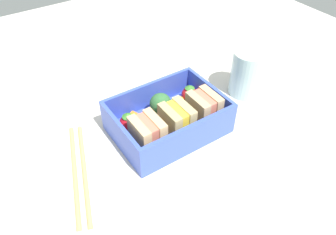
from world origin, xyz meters
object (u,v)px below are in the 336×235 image
at_px(sandwich_left, 204,109).
at_px(drinking_glass, 248,73).
at_px(carrot_stick_far_left, 142,119).
at_px(sandwich_center, 148,134).
at_px(carrot_stick_left, 174,105).
at_px(strawberry_left, 189,94).
at_px(strawberry_far_left, 128,123).
at_px(chopstick_pair, 79,171).
at_px(broccoli_floret, 162,104).
at_px(sandwich_center_left, 177,121).

xyz_separation_m(sandwich_left, drinking_glass, (-0.13, -0.03, 0.00)).
xyz_separation_m(carrot_stick_far_left, drinking_glass, (-0.21, 0.02, 0.02)).
relative_size(sandwich_center, carrot_stick_left, 1.33).
bearing_deg(strawberry_left, strawberry_far_left, 3.34).
relative_size(carrot_stick_left, chopstick_pair, 0.21).
bearing_deg(drinking_glass, strawberry_far_left, -3.92).
xyz_separation_m(strawberry_left, carrot_stick_far_left, (0.10, 0.00, -0.01)).
relative_size(sandwich_center, broccoli_floret, 1.13).
height_order(sandwich_center_left, sandwich_center, same).
distance_m(strawberry_left, drinking_glass, 0.12).
bearing_deg(strawberry_far_left, broccoli_floret, 178.92).
relative_size(carrot_stick_left, carrot_stick_far_left, 0.86).
xyz_separation_m(sandwich_center_left, strawberry_far_left, (0.06, -0.05, -0.01)).
distance_m(carrot_stick_left, strawberry_far_left, 0.09).
relative_size(sandwich_left, strawberry_far_left, 1.47).
relative_size(strawberry_far_left, drinking_glass, 0.42).
xyz_separation_m(strawberry_far_left, drinking_glass, (-0.24, 0.02, 0.01)).
bearing_deg(sandwich_center, strawberry_left, -155.10).
bearing_deg(broccoli_floret, strawberry_far_left, -1.08).
relative_size(sandwich_center, strawberry_left, 1.54).
xyz_separation_m(carrot_stick_left, broccoli_floret, (0.03, 0.01, 0.02)).
height_order(sandwich_left, broccoli_floret, sandwich_left).
xyz_separation_m(sandwich_left, sandwich_center_left, (0.05, 0.00, 0.00)).
xyz_separation_m(sandwich_center, chopstick_pair, (0.10, -0.02, -0.03)).
distance_m(carrot_stick_left, broccoli_floret, 0.03).
relative_size(strawberry_left, drinking_glass, 0.40).
xyz_separation_m(broccoli_floret, strawberry_far_left, (0.06, -0.00, -0.01)).
bearing_deg(drinking_glass, strawberry_left, -11.79).
xyz_separation_m(sandwich_center, drinking_glass, (-0.23, -0.03, 0.00)).
height_order(strawberry_far_left, drinking_glass, drinking_glass).
bearing_deg(carrot_stick_left, sandwich_left, 113.71).
bearing_deg(carrot_stick_far_left, drinking_glass, 174.20).
relative_size(chopstick_pair, drinking_glass, 2.21).
height_order(sandwich_center, drinking_glass, drinking_glass).
bearing_deg(sandwich_center, carrot_stick_left, -147.87).
bearing_deg(drinking_glass, sandwich_center_left, 9.87).
bearing_deg(sandwich_left, chopstick_pair, -5.80).
bearing_deg(carrot_stick_far_left, sandwich_left, 148.25).
bearing_deg(carrot_stick_left, chopstick_pair, 9.22).
xyz_separation_m(sandwich_left, broccoli_floret, (0.05, -0.05, 0.00)).
relative_size(sandwich_center_left, carrot_stick_left, 1.33).
relative_size(sandwich_left, carrot_stick_left, 1.33).
bearing_deg(strawberry_far_left, sandwich_center, 98.90).
height_order(sandwich_center, carrot_stick_far_left, sandwich_center).
bearing_deg(broccoli_floret, carrot_stick_left, -168.49).
relative_size(sandwich_center, chopstick_pair, 0.28).
xyz_separation_m(sandwich_left, carrot_stick_left, (0.02, -0.05, -0.02)).
height_order(sandwich_left, sandwich_center_left, same).
distance_m(strawberry_far_left, drinking_glass, 0.24).
xyz_separation_m(strawberry_left, strawberry_far_left, (0.12, 0.01, 0.00)).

